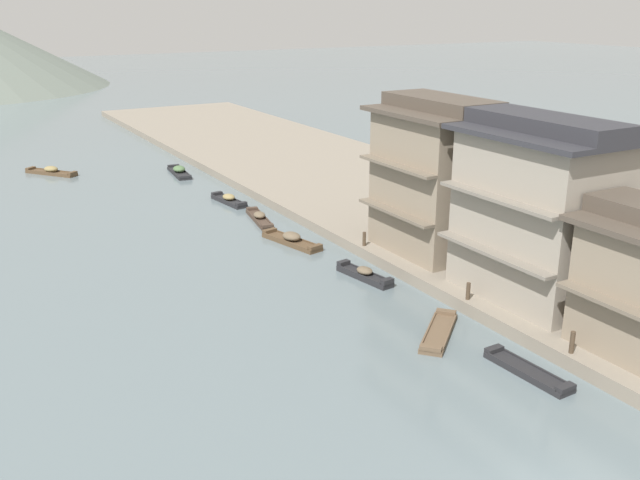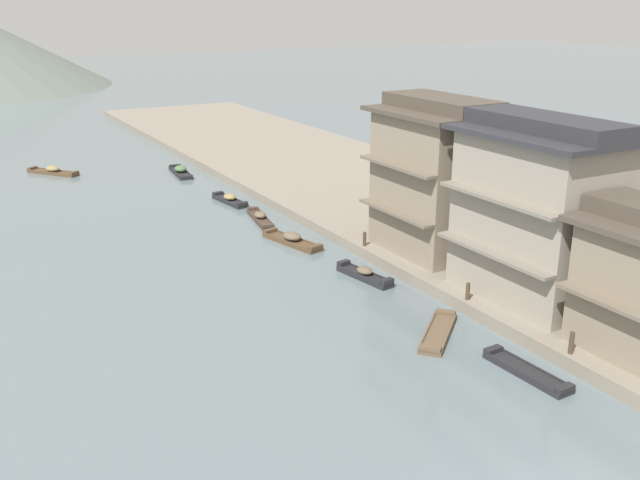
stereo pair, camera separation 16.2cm
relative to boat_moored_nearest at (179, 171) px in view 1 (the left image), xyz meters
The scene contains 14 objects.
riverbank_right 20.74m from the boat_moored_nearest, 57.32° to the right, with size 18.00×110.00×0.64m, color gray.
boat_moored_nearest is the anchor object (origin of this frame).
boat_moored_second 36.21m from the boat_moored_nearest, 90.44° to the right, with size 3.83×3.56×0.39m.
boat_moored_third 28.77m from the boat_moored_nearest, 88.86° to the right, with size 1.38×3.93×0.67m.
boat_moored_far 16.12m from the boat_moored_nearest, 89.28° to the right, with size 1.70×4.72×0.62m.
boat_midriver_drifting 10.85m from the boat_moored_nearest, 89.29° to the right, with size 1.38×4.10×0.69m.
boat_midriver_upstream 11.15m from the boat_moored_nearest, 150.50° to the left, with size 3.84×4.56×0.73m.
boat_upstream_distant 21.59m from the boat_moored_nearest, 90.40° to the right, with size 2.07×4.79×0.75m.
boat_crossing_west 40.80m from the boat_moored_nearest, 89.16° to the right, with size 1.10×4.13×0.41m.
house_waterfront_second 36.59m from the boat_moored_nearest, 81.18° to the right, with size 5.78×8.06×8.74m.
house_waterfront_tall 29.05m from the boat_moored_nearest, 78.41° to the right, with size 6.17×7.15×8.74m.
mooring_post_dock_near 41.27m from the boat_moored_nearest, 86.46° to the right, with size 0.20×0.20×0.95m, color #473828.
mooring_post_dock_mid 34.94m from the boat_moored_nearest, 85.82° to the right, with size 0.20×0.20×0.85m, color #473828.
mooring_post_dock_far 25.80m from the boat_moored_nearest, 84.33° to the right, with size 0.20×0.20×0.84m, color #473828.
Camera 1 is at (-15.16, -11.38, 14.21)m, focal length 39.98 mm.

